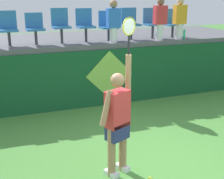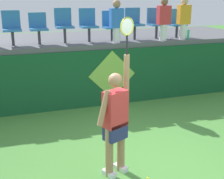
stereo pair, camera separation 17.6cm
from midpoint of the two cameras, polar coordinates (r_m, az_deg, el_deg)
name	(u,v)px [view 1 (the left image)]	position (r m, az deg, el deg)	size (l,w,h in m)	color
ground_plane	(154,170)	(5.60, 6.54, -14.01)	(40.00, 40.00, 0.00)	#478438
court_back_wall	(93,78)	(8.28, -4.03, 2.02)	(10.46, 0.20, 1.48)	#144C28
spectator_platform	(77,39)	(9.52, -6.72, 8.84)	(10.46, 3.07, 0.12)	#56565B
tennis_player	(118,119)	(5.07, 0.01, -5.30)	(0.71, 0.39, 2.52)	white
tennis_ball	(150,179)	(5.30, 5.81, -15.54)	(0.07, 0.07, 0.07)	#D1E533
water_bottle	(184,34)	(9.33, 12.20, 9.59)	(0.06, 0.06, 0.26)	#26B272
stadium_chair_1	(8,27)	(8.34, -18.60, 10.54)	(0.44, 0.42, 0.84)	#38383D
stadium_chair_2	(35,27)	(8.38, -14.16, 10.78)	(0.44, 0.42, 0.78)	#38383D
stadium_chair_3	(61,24)	(8.48, -9.74, 11.47)	(0.44, 0.42, 0.88)	#38383D
stadium_chair_4	(85,23)	(8.63, -5.42, 11.63)	(0.44, 0.42, 0.86)	#38383D
stadium_chair_5	(108,24)	(8.82, -1.36, 11.51)	(0.44, 0.42, 0.79)	#38383D
stadium_chair_6	(130,22)	(9.06, 2.70, 11.95)	(0.44, 0.42, 0.86)	#38383D
stadium_chair_7	(152,21)	(9.34, 6.54, 11.94)	(0.44, 0.42, 0.84)	#38383D
stadium_chair_8	(172,22)	(9.65, 10.05, 11.79)	(0.44, 0.42, 0.80)	#38383D
spectator_0	(160,19)	(8.91, 7.98, 12.40)	(0.34, 0.20, 1.12)	white
spectator_1	(113,21)	(8.39, -0.35, 12.15)	(0.34, 0.20, 1.08)	white
spectator_2	(180,18)	(9.28, 11.41, 12.45)	(0.34, 0.20, 1.13)	white
wall_signage_mount	(110,104)	(8.52, -1.04, -2.67)	(1.27, 0.01, 1.45)	#144C28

